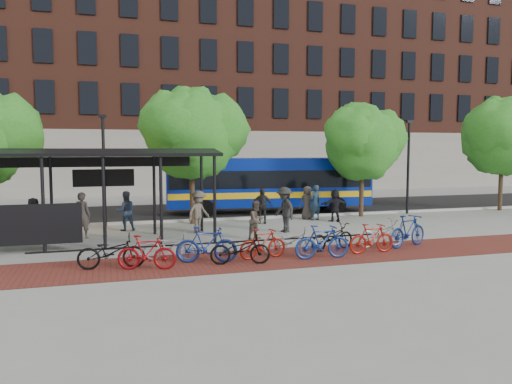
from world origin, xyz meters
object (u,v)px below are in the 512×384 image
object	(u,v)px
bike_5	(263,244)
pedestrian_5	(335,205)
lamp_post_left	(104,167)
bike_3	(207,245)
pedestrian_4	(262,206)
bike_1	(147,253)
bike_10	(381,233)
bike_6	(290,241)
pedestrian_3	(199,212)
pedestrian_8	(257,220)
bike_4	(240,249)
bike_7	(322,242)
pedestrian_0	(34,217)
pedestrian_6	(307,203)
pedestrian_7	(315,203)
pedestrian_9	(285,210)
pedestrian_2	(126,211)
bus_shelter	(71,164)
tree_d	(504,133)
bike_8	(332,237)
bike_0	(111,252)
bike_9	(372,238)
tree_b	(193,130)
bike_11	(408,231)
pedestrian_1	(82,215)
tree_c	(363,140)
bus	(269,181)
lamp_post_right	(408,164)

from	to	relation	value
bike_5	pedestrian_5	world-z (taller)	pedestrian_5
lamp_post_left	bike_3	bearing A→B (deg)	-70.26
bike_3	pedestrian_4	size ratio (longest dim) A/B	1.13
bike_1	bike_10	world-z (taller)	bike_1
bike_6	pedestrian_3	bearing A→B (deg)	45.59
bike_5	pedestrian_8	size ratio (longest dim) A/B	1.07
bike_4	bike_7	size ratio (longest dim) A/B	1.00
pedestrian_0	pedestrian_6	world-z (taller)	pedestrian_6
pedestrian_7	pedestrian_9	bearing A→B (deg)	29.92
bike_3	pedestrian_0	bearing A→B (deg)	53.77
pedestrian_4	pedestrian_9	distance (m)	2.67
pedestrian_0	pedestrian_2	world-z (taller)	pedestrian_2
bus_shelter	pedestrian_7	world-z (taller)	bus_shelter
bus_shelter	tree_d	size ratio (longest dim) A/B	1.62
pedestrian_8	bike_7	bearing A→B (deg)	-105.98
bike_1	pedestrian_0	xyz separation A→B (m)	(-3.97, 7.00, 0.28)
bike_7	bike_8	world-z (taller)	bike_7
bike_0	bike_9	xyz separation A→B (m)	(8.59, -0.27, 0.00)
tree_b	lamp_post_left	distance (m)	4.45
bike_4	bike_11	xyz separation A→B (m)	(6.56, 0.89, 0.10)
tree_d	bike_0	bearing A→B (deg)	-159.31
bike_7	pedestrian_1	bearing A→B (deg)	52.88
bike_5	tree_c	bearing A→B (deg)	-53.34
lamp_post_left	bike_10	xyz separation A→B (m)	(9.71, -7.86, -2.24)
tree_c	pedestrian_8	size ratio (longest dim) A/B	3.85
bus_shelter	pedestrian_9	distance (m)	8.77
pedestrian_7	pedestrian_9	world-z (taller)	pedestrian_9
bike_0	bike_10	bearing A→B (deg)	-82.93
lamp_post_left	pedestrian_9	bearing A→B (deg)	-27.40
bus_shelter	bus	world-z (taller)	bus_shelter
bike_4	bike_10	xyz separation A→B (m)	(5.68, 1.22, 0.01)
bike_6	bike_7	bearing A→B (deg)	-107.60
lamp_post_left	pedestrian_3	distance (m)	5.19
tree_d	lamp_post_left	bearing A→B (deg)	179.35
pedestrian_2	pedestrian_4	distance (m)	6.36
tree_d	pedestrian_5	xyz separation A→B (m)	(-11.22, -1.27, -3.67)
bike_6	pedestrian_2	world-z (taller)	pedestrian_2
bike_11	pedestrian_2	xyz separation A→B (m)	(-9.73, 6.71, 0.27)
bike_9	pedestrian_9	world-z (taller)	pedestrian_9
tree_d	bike_9	distance (m)	16.31
tree_d	bike_3	size ratio (longest dim) A/B	3.40
lamp_post_right	bike_4	world-z (taller)	lamp_post_right
bus	bike_7	world-z (taller)	bus
tree_d	tree_c	bearing A→B (deg)	-180.00
bike_0	bus	bearing A→B (deg)	-34.58
bike_8	bike_11	size ratio (longest dim) A/B	0.94
bike_5	bike_9	bearing A→B (deg)	-102.73
bike_11	lamp_post_left	bearing A→B (deg)	31.96
bike_10	pedestrian_5	size ratio (longest dim) A/B	1.21
bus	pedestrian_4	bearing A→B (deg)	-106.84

